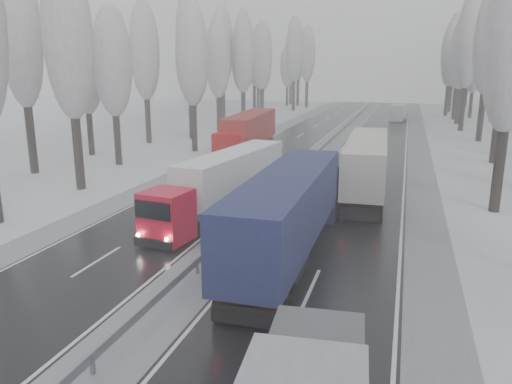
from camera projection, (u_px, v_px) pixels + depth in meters
The scene contains 47 objects.
carriageway_right at pixel (355, 191), 37.93m from camera, with size 7.50×200.00×0.03m, color black.
carriageway_left at pixel (225, 182), 40.87m from camera, with size 7.50×200.00×0.03m, color black.
median_slush at pixel (288, 186), 39.40m from camera, with size 3.00×200.00×0.04m, color #95979D.
shoulder_right at pixel (423, 195), 36.54m from camera, with size 2.40×200.00×0.04m, color #95979D.
shoulder_left at pixel (171, 178), 42.25m from camera, with size 2.40×200.00×0.04m, color #95979D.
median_guardrail at pixel (288, 179), 39.24m from camera, with size 0.12×200.00×0.76m.
tree_22 at pixel (505, 55), 46.63m from camera, with size 3.60×3.60×15.86m.
tree_24 at pixel (508, 26), 50.71m from camera, with size 3.60×3.60×20.49m.
tree_26 at pixel (489, 42), 60.58m from camera, with size 3.60×3.60×18.78m.
tree_28 at pixel (469, 42), 70.72m from camera, with size 3.60×3.60×19.62m.
tree_30 at pixel (463, 52), 79.98m from camera, with size 3.60×3.60×17.86m.
tree_31 at pixel (500, 49), 81.93m from camera, with size 3.60×3.60×18.58m.
tree_32 at pixel (459, 55), 87.02m from camera, with size 3.60×3.60×17.33m.
tree_33 at pixel (475, 66), 90.32m from camera, with size 3.60×3.60×14.33m.
tree_34 at pixel (451, 55), 93.82m from camera, with size 3.60×3.60×17.63m.
tree_35 at pixel (501, 53), 94.86m from camera, with size 3.60×3.60×18.25m.
tree_36 at pixel (455, 48), 102.20m from camera, with size 3.60×3.60×20.23m.
tree_37 at pixel (488, 60), 104.55m from camera, with size 3.60×3.60×16.37m.
tree_38 at pixel (458, 56), 111.88m from camera, with size 3.60×3.60×17.97m.
tree_39 at pixel (469, 61), 115.09m from camera, with size 3.60×3.60×16.19m.
tree_58 at pixel (68, 39), 35.88m from camera, with size 3.60×3.60×17.21m.
tree_59 at pixel (20, 34), 41.56m from camera, with size 3.60×3.60×18.41m.
tree_60 at pixel (112, 62), 45.93m from camera, with size 3.60×3.60×14.84m.
tree_61 at pixel (85, 68), 51.40m from camera, with size 3.60×3.60×13.95m.
tree_62 at pixel (192, 56), 53.53m from camera, with size 3.60×3.60×16.04m.
tree_63 at pixel (145, 52), 59.33m from camera, with size 3.60×3.60×16.88m.
tree_64 at pixel (190, 61), 63.18m from camera, with size 3.60×3.60×15.42m.
tree_65 at pixel (189, 41), 66.77m from camera, with size 3.60×3.60×19.48m.
tree_66 at pixel (218, 62), 72.13m from camera, with size 3.60×3.60×15.23m.
tree_67 at pixel (219, 54), 75.94m from camera, with size 3.60×3.60×17.09m.
tree_68 at pixel (243, 57), 77.75m from camera, with size 3.60×3.60×16.65m.
tree_69 at pixel (222, 46), 82.40m from camera, with size 3.60×3.60×19.35m.
tree_70 at pixel (262, 56), 86.97m from camera, with size 3.60×3.60×17.09m.
tree_71 at pixel (243, 48), 91.63m from camera, with size 3.60×3.60×19.61m.
tree_72 at pixel (263, 64), 96.68m from camera, with size 3.60×3.60×15.11m.
tree_73 at pixel (254, 57), 100.88m from camera, with size 3.60×3.60×17.22m.
tree_74 at pixel (294, 50), 104.92m from camera, with size 3.60×3.60×19.68m.
tree_75 at pixel (258, 54), 111.35m from camera, with size 3.60×3.60×18.60m.
tree_76 at pixel (308, 54), 113.53m from camera, with size 3.60×3.60×18.55m.
tree_77 at pixel (287, 67), 119.47m from camera, with size 3.60×3.60×14.32m.
tree_78 at pixel (299, 52), 120.48m from camera, with size 3.60×3.60×19.55m.
tree_79 at pixel (291, 59), 125.35m from camera, with size 3.60×3.60×17.07m.
truck_blue_box at pixel (293, 207), 24.07m from camera, with size 2.86×17.38×4.45m.
truck_cream_box at pixel (367, 161), 36.34m from camera, with size 3.32×16.79×4.28m.
box_truck_distant at pixel (399, 112), 87.25m from camera, with size 3.06×7.74×2.82m.
truck_red_white at pixel (225, 179), 32.09m from camera, with size 4.15×14.73×3.75m.
truck_red_red at pixel (248, 132), 51.76m from camera, with size 3.87×17.37×4.42m.
Camera 1 is at (8.64, -7.42, 9.15)m, focal length 35.00 mm.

